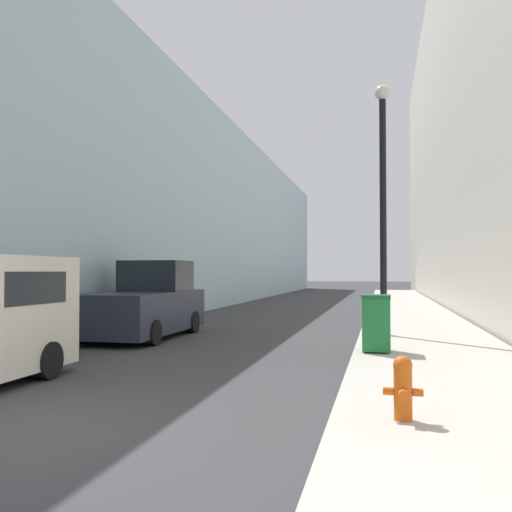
% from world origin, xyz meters
% --- Properties ---
extents(ground_plane, '(200.00, 200.00, 0.00)m').
position_xyz_m(ground_plane, '(0.00, 0.00, 0.00)').
color(ground_plane, '#38383A').
extents(sidewalk_right, '(3.45, 60.00, 0.14)m').
position_xyz_m(sidewalk_right, '(5.15, 18.00, 0.07)').
color(sidewalk_right, '#B7B2A8').
rests_on(sidewalk_right, ground).
extents(building_left_glass, '(12.00, 60.00, 10.08)m').
position_xyz_m(building_left_glass, '(-9.93, 26.00, 5.04)').
color(building_left_glass, '#99B7C6').
rests_on(building_left_glass, ground).
extents(fire_hydrant, '(0.45, 0.33, 0.73)m').
position_xyz_m(fire_hydrant, '(4.26, 1.02, 0.52)').
color(fire_hydrant, '#D15614').
rests_on(fire_hydrant, sidewalk_right).
extents(trash_bin, '(0.59, 0.72, 1.20)m').
position_xyz_m(trash_bin, '(3.91, 6.63, 0.75)').
color(trash_bin, '#1E7538').
rests_on(trash_bin, sidewalk_right).
extents(lamppost, '(0.41, 0.41, 6.72)m').
position_xyz_m(lamppost, '(4.07, 9.88, 3.80)').
color(lamppost, black).
rests_on(lamppost, sidewalk_right).
extents(pickup_truck, '(2.02, 4.85, 2.14)m').
position_xyz_m(pickup_truck, '(-2.38, 9.13, 0.89)').
color(pickup_truck, '#232838').
rests_on(pickup_truck, ground).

